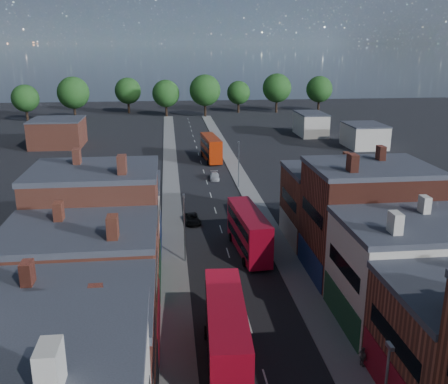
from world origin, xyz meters
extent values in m
cube|color=gray|center=(-6.50, 50.00, 0.06)|extent=(3.00, 200.00, 0.12)
cube|color=gray|center=(6.50, 50.00, 0.06)|extent=(3.00, 200.00, 0.12)
cube|color=slate|center=(5.20, 0.00, 8.00)|extent=(0.25, 0.70, 0.25)
cylinder|color=slate|center=(-5.20, 30.00, 4.00)|extent=(0.16, 0.16, 8.00)
cube|color=slate|center=(-5.20, 30.00, 8.00)|extent=(0.25, 0.70, 0.25)
cylinder|color=slate|center=(5.20, 60.00, 4.00)|extent=(0.16, 0.16, 8.00)
cube|color=slate|center=(5.20, 60.00, 8.00)|extent=(0.25, 0.70, 0.25)
cube|color=red|center=(-2.77, 10.13, 2.91)|extent=(3.51, 12.67, 5.01)
cube|color=black|center=(-2.77, 10.13, 1.94)|extent=(3.52, 11.67, 1.03)
cube|color=black|center=(-2.77, 10.13, 4.10)|extent=(3.52, 11.67, 1.03)
cylinder|color=black|center=(-3.98, 14.21, 0.57)|extent=(0.40, 1.16, 1.14)
cylinder|color=black|center=(-1.14, 14.06, 0.57)|extent=(0.40, 1.16, 1.14)
cube|color=red|center=(2.46, 31.92, 2.80)|extent=(3.66, 12.24, 4.82)
cube|color=black|center=(2.46, 31.92, 1.86)|extent=(3.64, 11.28, 0.99)
cube|color=black|center=(2.46, 31.92, 3.95)|extent=(3.64, 11.28, 0.99)
cylinder|color=black|center=(1.39, 27.96, 0.55)|extent=(0.41, 1.12, 1.10)
cylinder|color=black|center=(4.12, 28.17, 0.55)|extent=(0.41, 1.12, 1.10)
cylinder|color=black|center=(0.80, 35.66, 0.55)|extent=(0.41, 1.12, 1.10)
cylinder|color=black|center=(3.53, 35.87, 0.55)|extent=(0.41, 1.12, 1.10)
cube|color=#A02407|center=(2.30, 81.52, 2.78)|extent=(3.75, 12.18, 4.80)
cube|color=black|center=(2.30, 81.52, 1.85)|extent=(3.72, 11.23, 0.98)
cube|color=black|center=(2.30, 81.52, 3.92)|extent=(3.72, 11.23, 0.98)
cylinder|color=black|center=(1.27, 77.58, 0.54)|extent=(0.42, 1.11, 1.09)
cylinder|color=black|center=(3.98, 77.82, 0.54)|extent=(0.42, 1.11, 1.09)
cylinder|color=black|center=(0.61, 85.23, 0.54)|extent=(0.42, 1.11, 1.09)
cylinder|color=black|center=(3.32, 85.46, 0.54)|extent=(0.42, 1.11, 1.09)
imported|color=black|center=(-3.74, 42.85, 0.62)|extent=(2.61, 4.71, 1.25)
imported|color=silver|center=(1.58, 65.89, 0.61)|extent=(1.93, 4.27, 1.21)
imported|color=#5E5750|center=(7.70, 8.90, 0.94)|extent=(0.67, 1.04, 1.63)
camera|label=1|loc=(-6.65, -22.89, 24.11)|focal=40.00mm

